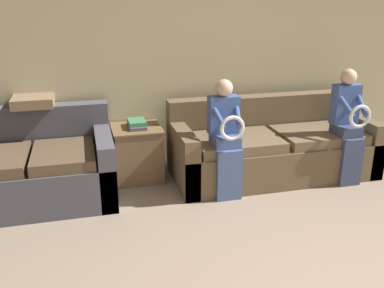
# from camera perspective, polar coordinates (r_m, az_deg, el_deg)

# --- Properties ---
(wall_back) EXTENTS (7.68, 0.06, 2.55)m
(wall_back) POSITION_cam_1_polar(r_m,az_deg,el_deg) (5.05, 4.68, 11.60)
(wall_back) COLOR #C6B789
(wall_back) RESTS_ON ground_plane
(couch_main) EXTENTS (2.25, 0.90, 0.85)m
(couch_main) POSITION_cam_1_polar(r_m,az_deg,el_deg) (4.91, 10.58, -0.54)
(couch_main) COLOR brown
(couch_main) RESTS_ON ground_plane
(couch_side) EXTENTS (1.55, 1.00, 0.87)m
(couch_side) POSITION_cam_1_polar(r_m,az_deg,el_deg) (4.52, -20.38, -3.19)
(couch_side) COLOR #4C4C56
(couch_side) RESTS_ON ground_plane
(child_left_seated) EXTENTS (0.31, 0.38, 1.18)m
(child_left_seated) POSITION_cam_1_polar(r_m,az_deg,el_deg) (4.22, 4.52, 1.32)
(child_left_seated) COLOR #475B8E
(child_left_seated) RESTS_ON ground_plane
(child_right_seated) EXTENTS (0.29, 0.37, 1.22)m
(child_right_seated) POSITION_cam_1_polar(r_m,az_deg,el_deg) (4.83, 20.09, 2.78)
(child_right_seated) COLOR #384260
(child_right_seated) RESTS_ON ground_plane
(side_shelf) EXTENTS (0.53, 0.52, 0.60)m
(side_shelf) POSITION_cam_1_polar(r_m,az_deg,el_deg) (4.74, -7.29, -1.10)
(side_shelf) COLOR brown
(side_shelf) RESTS_ON ground_plane
(book_stack) EXTENTS (0.18, 0.31, 0.08)m
(book_stack) POSITION_cam_1_polar(r_m,az_deg,el_deg) (4.64, -7.37, 2.69)
(book_stack) COLOR #4C4C56
(book_stack) RESTS_ON side_shelf
(throw_pillow) EXTENTS (0.41, 0.41, 0.10)m
(throw_pillow) POSITION_cam_1_polar(r_m,az_deg,el_deg) (4.68, -20.42, 5.40)
(throw_pillow) COLOR #846B4C
(throw_pillow) RESTS_ON couch_side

